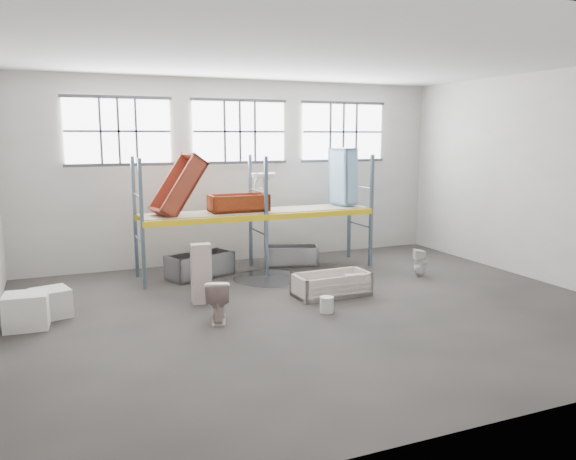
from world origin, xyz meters
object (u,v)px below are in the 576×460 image
bathtub_beige (332,284)px  cistern_tall (201,274)px  toilet_beige (218,300)px  rust_tub_flat (239,203)px  carton_near (26,311)px  steel_tub_left (200,265)px  bucket (327,305)px  steel_tub_right (291,255)px  blue_tub_upright (343,176)px  toilet_white (420,262)px

bathtub_beige → cistern_tall: 2.87m
bathtub_beige → toilet_beige: 2.89m
toilet_beige → rust_tub_flat: bearing=-97.3°
cistern_tall → carton_near: cistern_tall is taller
steel_tub_left → bucket: steel_tub_left is taller
cistern_tall → rust_tub_flat: size_ratio=0.86×
toilet_beige → bathtub_beige: bearing=-148.7°
cistern_tall → steel_tub_right: cistern_tall is taller
steel_tub_right → carton_near: bearing=-156.5°
bathtub_beige → steel_tub_left: 3.55m
steel_tub_right → blue_tub_upright: (1.42, -0.27, 2.13)m
bathtub_beige → toilet_beige: (-2.80, -0.73, 0.17)m
cistern_tall → blue_tub_upright: (4.54, 2.26, 1.76)m
carton_near → steel_tub_right: bearing=23.5°
bathtub_beige → steel_tub_left: steel_tub_left is taller
rust_tub_flat → blue_tub_upright: size_ratio=0.96×
bathtub_beige → blue_tub_upright: bearing=56.0°
bathtub_beige → carton_near: (-6.14, 0.24, 0.08)m
steel_tub_left → steel_tub_right: 2.64m
toilet_white → bathtub_beige: bearing=-57.5°
steel_tub_right → toilet_white: bearing=-43.9°
bathtub_beige → cistern_tall: bearing=167.4°
toilet_white → bucket: size_ratio=2.18×
carton_near → blue_tub_upright: bearing=17.9°
bathtub_beige → rust_tub_flat: rust_tub_flat is taller
bathtub_beige → rust_tub_flat: (-1.25, 2.74, 1.57)m
blue_tub_upright → bathtub_beige: bearing=-122.1°
bathtub_beige → carton_near: carton_near is taller
bucket → steel_tub_left: bearing=113.3°
steel_tub_left → steel_tub_right: (2.62, 0.33, -0.04)m
bathtub_beige → toilet_white: toilet_white is taller
toilet_white → steel_tub_right: size_ratio=0.49×
rust_tub_flat → steel_tub_right: bearing=11.1°
steel_tub_right → blue_tub_upright: blue_tub_upright is taller
bathtub_beige → blue_tub_upright: 3.93m
steel_tub_left → blue_tub_upright: 4.55m
bathtub_beige → bucket: size_ratio=5.20×
steel_tub_left → carton_near: carton_near is taller
toilet_white → steel_tub_right: bearing=-114.3°
steel_tub_right → cistern_tall: bearing=-141.1°
rust_tub_flat → carton_near: bearing=-152.9°
toilet_beige → rust_tub_flat: (1.55, 3.47, 1.41)m
toilet_beige → bucket: (2.14, -0.35, -0.25)m
toilet_white → rust_tub_flat: bearing=-97.6°
steel_tub_left → steel_tub_right: bearing=7.3°
steel_tub_right → carton_near: size_ratio=1.89×
toilet_beige → toilet_white: (5.62, 1.38, -0.06)m
carton_near → bathtub_beige: bearing=-2.2°
toilet_white → carton_near: toilet_white is taller
toilet_white → bucket: toilet_white is taller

